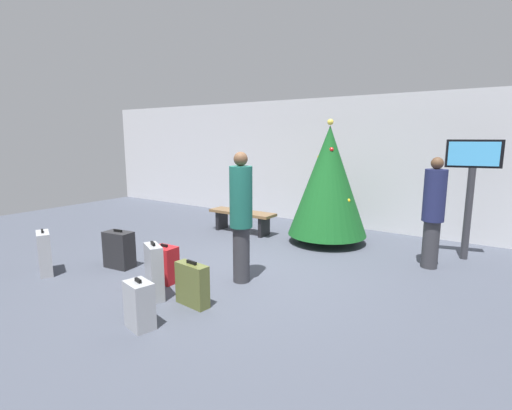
% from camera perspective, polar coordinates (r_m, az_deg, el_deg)
% --- Properties ---
extents(ground_plane, '(16.00, 16.00, 0.00)m').
position_cam_1_polar(ground_plane, '(6.08, -1.79, -10.09)').
color(ground_plane, '#424754').
extents(back_wall, '(16.00, 0.20, 3.01)m').
position_cam_1_polar(back_wall, '(9.25, 13.01, 6.19)').
color(back_wall, silver).
rests_on(back_wall, ground_plane).
extents(holiday_tree, '(1.55, 1.55, 2.44)m').
position_cam_1_polar(holiday_tree, '(7.64, 10.77, 3.54)').
color(holiday_tree, '#4C3319').
rests_on(holiday_tree, ground_plane).
extents(flight_info_kiosk, '(0.84, 0.29, 2.06)m').
position_cam_1_polar(flight_info_kiosk, '(7.39, 29.51, 3.55)').
color(flight_info_kiosk, '#333338').
rests_on(flight_info_kiosk, ground_plane).
extents(waiting_bench, '(1.56, 0.44, 0.48)m').
position_cam_1_polar(waiting_bench, '(8.46, -2.10, -1.72)').
color(waiting_bench, brown).
rests_on(waiting_bench, ground_plane).
extents(traveller_0, '(0.40, 0.40, 1.79)m').
position_cam_1_polar(traveller_0, '(6.69, 24.98, -0.74)').
color(traveller_0, '#333338').
rests_on(traveller_0, ground_plane).
extents(traveller_1, '(0.45, 0.45, 1.90)m').
position_cam_1_polar(traveller_1, '(5.46, -2.25, -1.38)').
color(traveller_1, '#333338').
rests_on(traveller_1, ground_plane).
extents(suitcase_0, '(0.50, 0.32, 0.63)m').
position_cam_1_polar(suitcase_0, '(6.62, -19.78, -6.29)').
color(suitcase_0, '#232326').
rests_on(suitcase_0, ground_plane).
extents(suitcase_1, '(0.37, 0.30, 0.57)m').
position_cam_1_polar(suitcase_1, '(4.55, -17.02, -14.10)').
color(suitcase_1, '#9EA0A5').
rests_on(suitcase_1, ground_plane).
extents(suitcase_2, '(0.47, 0.34, 0.71)m').
position_cam_1_polar(suitcase_2, '(6.76, -29.06, -6.32)').
color(suitcase_2, '#9EA0A5').
rests_on(suitcase_2, ground_plane).
extents(suitcase_3, '(0.41, 0.31, 0.76)m').
position_cam_1_polar(suitcase_3, '(5.23, -14.96, -9.61)').
color(suitcase_3, '#9EA0A5').
rests_on(suitcase_3, ground_plane).
extents(suitcase_4, '(0.36, 0.27, 0.58)m').
position_cam_1_polar(suitcase_4, '(5.78, -13.44, -8.64)').
color(suitcase_4, '#B2191E').
rests_on(suitcase_4, ground_plane).
extents(suitcase_5, '(0.49, 0.22, 0.58)m').
position_cam_1_polar(suitcase_5, '(4.96, -9.51, -11.64)').
color(suitcase_5, '#59602D').
rests_on(suitcase_5, ground_plane).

